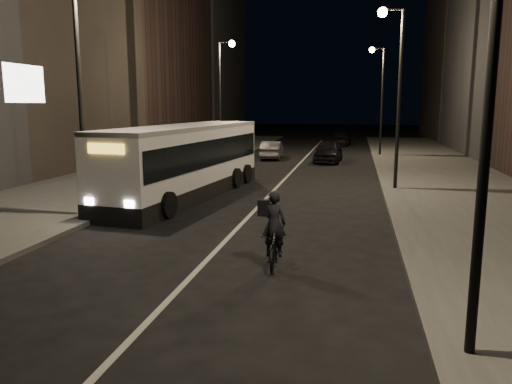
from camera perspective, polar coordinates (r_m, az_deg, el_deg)
The scene contains 14 objects.
ground at distance 13.07m, azimuth -5.87°, elevation -8.00°, with size 180.00×180.00×0.00m, color black.
sidewalk_right at distance 26.60m, azimuth 21.50°, elevation 0.77°, with size 7.00×70.00×0.16m, color #3E3E3B.
sidewalk_left at distance 28.88m, azimuth -13.87°, elevation 1.86°, with size 7.00×70.00×0.16m, color #3E3E3B.
building_row_left at distance 45.46m, azimuth -15.39°, elevation 18.50°, with size 8.00×61.00×22.00m, color black.
streetlight_right_near at distance 8.14m, azimuth 23.88°, elevation 18.59°, with size 1.20×0.44×8.12m.
streetlight_right_mid at distance 23.96m, azimuth 15.53°, elevation 12.85°, with size 1.20×0.44×8.12m.
streetlight_right_far at distance 39.92m, azimuth 13.88°, elevation 11.65°, with size 1.20×0.44×8.12m.
streetlight_left_near at distance 18.31m, azimuth -18.92°, elevation 13.66°, with size 1.20×0.44×8.12m.
streetlight_left_far at distance 35.08m, azimuth -3.76°, elevation 12.17°, with size 1.20×0.44×8.12m.
city_bus at distance 22.00m, azimuth -8.00°, elevation 3.84°, with size 3.83×11.80×3.13m.
cyclist_on_bicycle at distance 12.46m, azimuth 2.13°, elevation -5.70°, with size 0.73×1.76×1.98m.
car_near at distance 35.47m, azimuth 8.27°, elevation 4.61°, with size 1.77×4.41×1.50m, color black.
car_mid at distance 37.27m, azimuth 1.83°, elevation 4.83°, with size 1.41×4.04×1.33m, color #373739.
car_far at distance 49.99m, azimuth 9.70°, elevation 5.99°, with size 1.79×4.40×1.28m, color black.
Camera 1 is at (3.72, -11.87, 4.03)m, focal length 35.00 mm.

